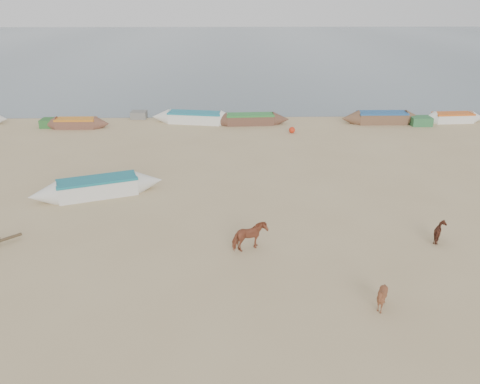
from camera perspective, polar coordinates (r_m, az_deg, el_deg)
name	(u,v)px	position (r m, az deg, el deg)	size (l,w,h in m)	color
ground	(243,258)	(17.63, 0.31, -8.05)	(140.00, 140.00, 0.00)	tan
sea	(231,45)	(97.55, -1.14, 17.46)	(160.00, 160.00, 0.00)	slate
cow_adult	(250,237)	(17.89, 1.17, -5.47)	(0.61, 1.35, 1.14)	brown
calf_front	(382,297)	(15.38, 16.88, -12.21)	(0.76, 0.85, 0.94)	brown
calf_right	(441,233)	(20.15, 23.28, -4.60)	(0.80, 0.68, 0.81)	#54291B
near_canoe	(98,187)	(23.77, -16.94, 0.56)	(6.35, 1.22, 0.90)	silver
waterline_canoes	(230,118)	(36.07, -1.19, 8.95)	(58.69, 3.09, 0.90)	brown
beach_clutter	(280,119)	(36.54, 4.90, 8.86)	(45.63, 5.41, 0.64)	#2D632C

